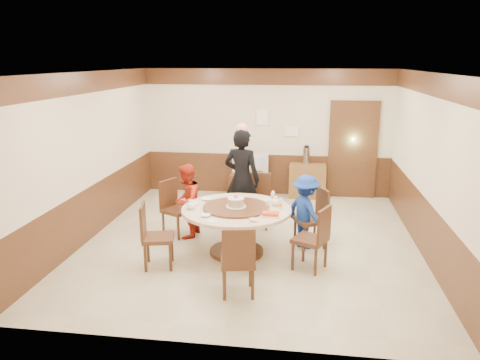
# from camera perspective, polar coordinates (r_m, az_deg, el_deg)

# --- Properties ---
(room) EXTENTS (6.00, 6.04, 2.84)m
(room) POSITION_cam_1_polar(r_m,az_deg,el_deg) (7.68, 1.47, 0.05)
(room) COLOR beige
(room) RESTS_ON ground
(banquet_table) EXTENTS (1.71, 1.71, 0.78)m
(banquet_table) POSITION_cam_1_polar(r_m,az_deg,el_deg) (7.35, -0.43, -5.06)
(banquet_table) COLOR #4B2917
(banquet_table) RESTS_ON ground
(chair_0) EXTENTS (0.59, 0.59, 0.97)m
(chair_0) POSITION_cam_1_polar(r_m,az_deg,el_deg) (7.79, 8.66, -5.87)
(chair_0) COLOR #4B2917
(chair_0) RESTS_ON ground
(chair_1) EXTENTS (0.46, 0.46, 0.97)m
(chair_1) POSITION_cam_1_polar(r_m,az_deg,el_deg) (8.60, 2.21, -3.72)
(chair_1) COLOR #4B2917
(chair_1) RESTS_ON ground
(chair_2) EXTENTS (0.60, 0.60, 0.97)m
(chair_2) POSITION_cam_1_polar(r_m,az_deg,el_deg) (8.27, -7.70, -4.61)
(chair_2) COLOR #4B2917
(chair_2) RESTS_ON ground
(chair_3) EXTENTS (0.53, 0.53, 0.97)m
(chair_3) POSITION_cam_1_polar(r_m,az_deg,el_deg) (7.08, -10.07, -8.06)
(chair_3) COLOR #4B2917
(chair_3) RESTS_ON ground
(chair_4) EXTENTS (0.52, 0.52, 0.97)m
(chair_4) POSITION_cam_1_polar(r_m,az_deg,el_deg) (6.20, -0.25, -11.22)
(chair_4) COLOR #4B2917
(chair_4) RESTS_ON ground
(chair_5) EXTENTS (0.59, 0.58, 0.97)m
(chair_5) POSITION_cam_1_polar(r_m,az_deg,el_deg) (6.97, 8.65, -8.36)
(chair_5) COLOR #4B2917
(chair_5) RESTS_ON ground
(person_standing) EXTENTS (0.76, 0.60, 1.83)m
(person_standing) POSITION_cam_1_polar(r_m,az_deg,el_deg) (8.36, 0.23, 0.10)
(person_standing) COLOR black
(person_standing) RESTS_ON ground
(person_red) EXTENTS (0.56, 0.68, 1.28)m
(person_red) POSITION_cam_1_polar(r_m,az_deg,el_deg) (8.06, -6.55, -2.57)
(person_red) COLOR red
(person_red) RESTS_ON ground
(person_blue) EXTENTS (0.85, 0.89, 1.22)m
(person_blue) POSITION_cam_1_polar(r_m,az_deg,el_deg) (7.63, 8.02, -3.87)
(person_blue) COLOR navy
(person_blue) RESTS_ON ground
(birthday_cake) EXTENTS (0.31, 0.31, 0.21)m
(birthday_cake) POSITION_cam_1_polar(r_m,az_deg,el_deg) (7.23, -0.50, -2.72)
(birthday_cake) COLOR white
(birthday_cake) RESTS_ON banquet_table
(teapot_left) EXTENTS (0.17, 0.15, 0.13)m
(teapot_left) POSITION_cam_1_polar(r_m,az_deg,el_deg) (7.26, -5.98, -3.09)
(teapot_left) COLOR white
(teapot_left) RESTS_ON banquet_table
(teapot_right) EXTENTS (0.17, 0.15, 0.13)m
(teapot_right) POSITION_cam_1_polar(r_m,az_deg,el_deg) (7.41, 4.38, -2.69)
(teapot_right) COLOR white
(teapot_right) RESTS_ON banquet_table
(bowl_0) EXTENTS (0.16, 0.16, 0.04)m
(bowl_0) POSITION_cam_1_polar(r_m,az_deg,el_deg) (7.69, -4.09, -2.35)
(bowl_0) COLOR white
(bowl_0) RESTS_ON banquet_table
(bowl_1) EXTENTS (0.13, 0.13, 0.04)m
(bowl_1) POSITION_cam_1_polar(r_m,az_deg,el_deg) (6.70, 1.64, -4.90)
(bowl_1) COLOR white
(bowl_1) RESTS_ON banquet_table
(bowl_2) EXTENTS (0.14, 0.14, 0.04)m
(bowl_2) POSITION_cam_1_polar(r_m,az_deg,el_deg) (6.91, -4.21, -4.35)
(bowl_2) COLOR white
(bowl_2) RESTS_ON banquet_table
(bowl_3) EXTENTS (0.15, 0.15, 0.05)m
(bowl_3) POSITION_cam_1_polar(r_m,az_deg,el_deg) (7.04, 4.28, -3.93)
(bowl_3) COLOR white
(bowl_3) RESTS_ON banquet_table
(bowl_4) EXTENTS (0.16, 0.16, 0.04)m
(bowl_4) POSITION_cam_1_polar(r_m,az_deg,el_deg) (7.48, -5.60, -2.87)
(bowl_4) COLOR white
(bowl_4) RESTS_ON banquet_table
(saucer_near) EXTENTS (0.18, 0.18, 0.01)m
(saucer_near) POSITION_cam_1_polar(r_m,az_deg,el_deg) (6.71, -3.36, -5.00)
(saucer_near) COLOR white
(saucer_near) RESTS_ON banquet_table
(saucer_far) EXTENTS (0.18, 0.18, 0.01)m
(saucer_far) POSITION_cam_1_polar(r_m,az_deg,el_deg) (7.71, 3.42, -2.41)
(saucer_far) COLOR white
(saucer_far) RESTS_ON banquet_table
(shrimp_platter) EXTENTS (0.30, 0.20, 0.06)m
(shrimp_platter) POSITION_cam_1_polar(r_m,az_deg,el_deg) (6.92, 3.74, -4.22)
(shrimp_platter) COLOR white
(shrimp_platter) RESTS_ON banquet_table
(bottle_0) EXTENTS (0.06, 0.06, 0.16)m
(bottle_0) POSITION_cam_1_polar(r_m,az_deg,el_deg) (7.14, 3.44, -3.17)
(bottle_0) COLOR white
(bottle_0) RESTS_ON banquet_table
(bottle_1) EXTENTS (0.06, 0.06, 0.16)m
(bottle_1) POSITION_cam_1_polar(r_m,az_deg,el_deg) (7.24, 4.93, -2.95)
(bottle_1) COLOR white
(bottle_1) RESTS_ON banquet_table
(bottle_2) EXTENTS (0.06, 0.06, 0.16)m
(bottle_2) POSITION_cam_1_polar(r_m,az_deg,el_deg) (7.61, 4.05, -2.06)
(bottle_2) COLOR white
(bottle_2) RESTS_ON banquet_table
(tv_stand) EXTENTS (0.85, 0.45, 0.50)m
(tv_stand) POSITION_cam_1_polar(r_m,az_deg,el_deg) (10.56, 1.15, -0.56)
(tv_stand) COLOR #4B2917
(tv_stand) RESTS_ON ground
(television) EXTENTS (0.83, 0.17, 0.47)m
(television) POSITION_cam_1_polar(r_m,az_deg,el_deg) (10.44, 1.16, 2.02)
(television) COLOR gray
(television) RESTS_ON tv_stand
(side_cabinet) EXTENTS (0.80, 0.40, 0.75)m
(side_cabinet) POSITION_cam_1_polar(r_m,az_deg,el_deg) (10.49, 8.20, -0.11)
(side_cabinet) COLOR brown
(side_cabinet) RESTS_ON ground
(thermos) EXTENTS (0.15, 0.15, 0.38)m
(thermos) POSITION_cam_1_polar(r_m,az_deg,el_deg) (10.36, 8.08, 2.93)
(thermos) COLOR silver
(thermos) RESTS_ON side_cabinet
(notice_left) EXTENTS (0.25, 0.00, 0.35)m
(notice_left) POSITION_cam_1_polar(r_m,az_deg,el_deg) (10.44, 2.73, 7.65)
(notice_left) COLOR white
(notice_left) RESTS_ON room
(notice_right) EXTENTS (0.30, 0.00, 0.22)m
(notice_right) POSITION_cam_1_polar(r_m,az_deg,el_deg) (10.45, 6.28, 5.92)
(notice_right) COLOR white
(notice_right) RESTS_ON room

